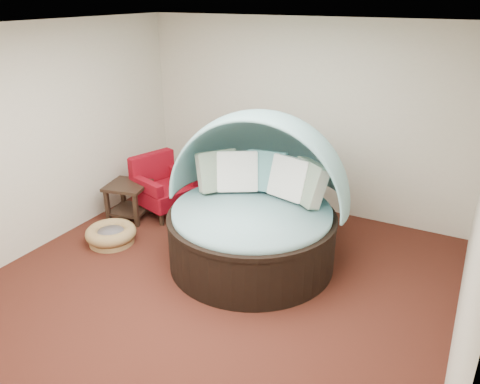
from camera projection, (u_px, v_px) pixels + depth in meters
The scene contains 10 objects.
floor at pixel (216, 284), 5.40m from camera, with size 5.00×5.00×0.00m, color #4B1D15.
wall_back at pixel (301, 117), 6.87m from camera, with size 5.00×5.00×0.00m, color beige.
wall_front at pixel (0, 299), 2.81m from camera, with size 5.00×5.00×0.00m, color beige.
wall_left at pixel (44, 138), 5.92m from camera, with size 5.00×5.00×0.00m, color beige.
wall_right at pixel (480, 221), 3.77m from camera, with size 5.00×5.00×0.00m, color beige.
ceiling at pixel (210, 27), 4.29m from camera, with size 5.00×5.00×0.00m, color white.
canopy_daybed at pixel (255, 195), 5.59m from camera, with size 2.35×2.28×1.86m.
pet_basket at pixel (111, 234), 6.23m from camera, with size 0.81×0.81×0.23m.
red_armchair at pixel (162, 187), 7.02m from camera, with size 0.94×0.94×0.88m.
side_table at pixel (129, 196), 6.83m from camera, with size 0.67×0.67×0.54m.
Camera 1 is at (2.37, -3.88, 3.11)m, focal length 35.00 mm.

